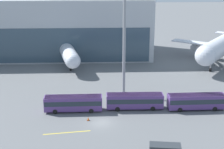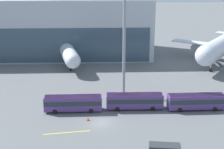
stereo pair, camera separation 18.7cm
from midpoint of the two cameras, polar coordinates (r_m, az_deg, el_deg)
name	(u,v)px [view 1 (the left image)]	position (r m, az deg, el deg)	size (l,w,h in m)	color
ground_plane	(101,123)	(66.93, -1.88, -8.00)	(440.00, 440.00, 0.00)	slate
airliner_at_gate_far	(64,46)	(110.91, -7.95, 4.68)	(38.57, 39.40, 12.34)	silver
shuttle_bus_0	(73,102)	(71.63, -6.52, -4.65)	(11.89, 2.87, 3.26)	#56387A
shuttle_bus_1	(135,100)	(72.48, 3.72, -4.29)	(11.91, 2.93, 3.26)	#56387A
shuttle_bus_2	(196,101)	(74.20, 13.73, -4.25)	(11.93, 2.99, 3.26)	#56387A
floodlight_mast	(124,15)	(76.52, 2.01, 9.89)	(2.65, 2.65, 30.13)	gray
lane_stripe_2	(67,133)	(63.75, -7.58, -9.55)	(8.60, 0.25, 0.01)	yellow
traffic_cone_0	(88,119)	(67.80, -4.06, -7.32)	(0.53, 0.53, 0.81)	black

